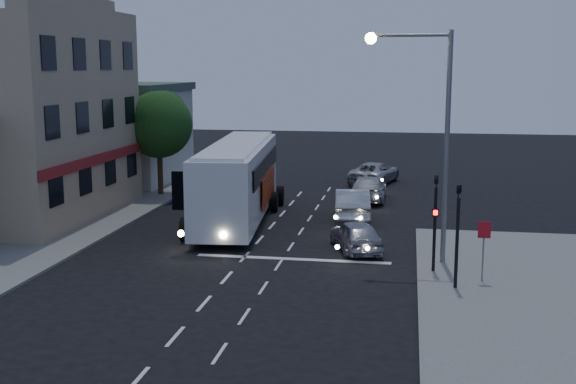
% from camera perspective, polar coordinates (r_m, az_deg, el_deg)
% --- Properties ---
extents(ground, '(120.00, 120.00, 0.00)m').
position_cam_1_polar(ground, '(28.05, -4.37, -6.19)').
color(ground, black).
extents(sidewalk_far, '(12.00, 50.00, 0.12)m').
position_cam_1_polar(sidewalk_far, '(40.09, -19.85, -1.75)').
color(sidewalk_far, slate).
rests_on(sidewalk_far, ground).
extents(road_markings, '(8.00, 30.55, 0.01)m').
position_cam_1_polar(road_markings, '(30.90, -0.57, -4.63)').
color(road_markings, silver).
rests_on(road_markings, ground).
extents(tour_bus, '(3.92, 13.19, 3.99)m').
position_cam_1_polar(tour_bus, '(36.40, -3.99, 1.03)').
color(tour_bus, white).
rests_on(tour_bus, ground).
extents(car_suv, '(2.80, 4.23, 1.34)m').
position_cam_1_polar(car_suv, '(30.84, 5.41, -3.43)').
color(car_suv, '#9C9CAB').
rests_on(car_suv, ground).
extents(car_sedan_a, '(2.17, 5.03, 1.61)m').
position_cam_1_polar(car_sedan_a, '(36.91, 5.10, -0.98)').
color(car_sedan_a, '#B5B5B5').
rests_on(car_sedan_a, ground).
extents(car_sedan_b, '(1.99, 4.89, 1.42)m').
position_cam_1_polar(car_sedan_b, '(42.40, 6.37, 0.29)').
color(car_sedan_b, '#ACACB0').
rests_on(car_sedan_b, ground).
extents(car_sedan_c, '(3.55, 5.53, 1.42)m').
position_cam_1_polar(car_sedan_c, '(48.67, 6.86, 1.53)').
color(car_sedan_c, '#ABABAD').
rests_on(car_sedan_c, ground).
extents(traffic_signal_main, '(0.25, 0.35, 4.10)m').
position_cam_1_polar(traffic_signal_main, '(27.46, 11.56, -1.52)').
color(traffic_signal_main, black).
rests_on(traffic_signal_main, sidewalk_near).
extents(traffic_signal_side, '(0.18, 0.15, 4.10)m').
position_cam_1_polar(traffic_signal_side, '(25.56, 13.27, -2.43)').
color(traffic_signal_side, black).
rests_on(traffic_signal_side, sidewalk_near).
extents(regulatory_sign, '(0.45, 0.12, 2.20)m').
position_cam_1_polar(regulatory_sign, '(26.76, 15.21, -3.77)').
color(regulatory_sign, slate).
rests_on(regulatory_sign, sidewalk_near).
extents(streetlight, '(3.32, 0.44, 9.00)m').
position_cam_1_polar(streetlight, '(28.42, 11.18, 5.63)').
color(streetlight, slate).
rests_on(streetlight, sidewalk_near).
extents(main_building, '(10.12, 12.00, 11.00)m').
position_cam_1_polar(main_building, '(39.91, -21.49, 5.50)').
color(main_building, tan).
rests_on(main_building, sidewalk_far).
extents(low_building_north, '(9.40, 9.40, 6.50)m').
position_cam_1_polar(low_building_north, '(50.50, -13.92, 4.67)').
color(low_building_north, '#B3ADA7').
rests_on(low_building_north, sidewalk_far).
extents(street_tree, '(4.00, 4.00, 6.20)m').
position_cam_1_polar(street_tree, '(43.85, -10.18, 5.50)').
color(street_tree, black).
rests_on(street_tree, sidewalk_far).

